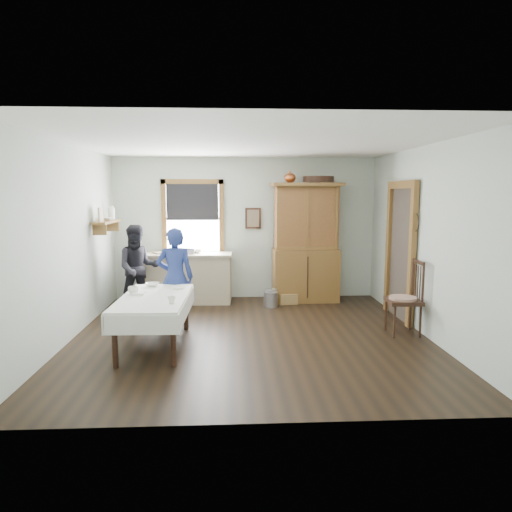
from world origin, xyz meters
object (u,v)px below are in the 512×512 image
at_px(pail, 271,299).
at_px(figure_dark, 138,271).
at_px(china_hutch, 306,243).
at_px(dining_table, 155,322).
at_px(woman_blue, 175,281).
at_px(work_counter, 189,278).
at_px(wicker_basket, 288,299).
at_px(spindle_chair, 404,297).

height_order(pail, figure_dark, figure_dark).
distance_m(china_hutch, pail, 1.27).
bearing_deg(pail, dining_table, -129.97).
distance_m(woman_blue, figure_dark, 1.24).
bearing_deg(woman_blue, work_counter, -95.00).
bearing_deg(pail, woman_blue, -143.76).
bearing_deg(work_counter, figure_dark, -141.34).
xyz_separation_m(wicker_basket, woman_blue, (-1.89, -1.36, 0.61)).
relative_size(work_counter, woman_blue, 1.15).
bearing_deg(pail, figure_dark, -176.23).
bearing_deg(china_hutch, spindle_chair, -65.25).
distance_m(china_hutch, woman_blue, 2.77).
height_order(work_counter, pail, work_counter).
height_order(dining_table, figure_dark, figure_dark).
distance_m(work_counter, woman_blue, 1.60).
relative_size(work_counter, dining_table, 0.96).
bearing_deg(china_hutch, wicker_basket, -149.41).
height_order(work_counter, china_hutch, china_hutch).
bearing_deg(pail, china_hutch, 32.96).
bearing_deg(work_counter, pail, -13.79).
relative_size(pail, figure_dark, 0.20).
relative_size(dining_table, woman_blue, 1.20).
distance_m(work_counter, spindle_chair, 3.91).
relative_size(work_counter, wicker_basket, 5.00).
relative_size(spindle_chair, figure_dark, 0.78).
xyz_separation_m(dining_table, woman_blue, (0.17, 0.91, 0.36)).
distance_m(wicker_basket, figure_dark, 2.73).
xyz_separation_m(work_counter, spindle_chair, (3.27, -2.13, 0.08)).
height_order(spindle_chair, figure_dark, figure_dark).
relative_size(china_hutch, wicker_basket, 6.86).
xyz_separation_m(pail, figure_dark, (-2.31, -0.15, 0.56)).
distance_m(work_counter, dining_table, 2.50).
height_order(china_hutch, spindle_chair, china_hutch).
height_order(wicker_basket, woman_blue, woman_blue).
bearing_deg(woman_blue, dining_table, 76.53).
bearing_deg(spindle_chair, wicker_basket, 130.21).
distance_m(dining_table, woman_blue, 1.00).
xyz_separation_m(work_counter, dining_table, (-0.22, -2.49, -0.12)).
height_order(china_hutch, figure_dark, china_hutch).
bearing_deg(pail, work_counter, 163.75).
relative_size(work_counter, china_hutch, 0.73).
distance_m(china_hutch, spindle_chair, 2.47).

